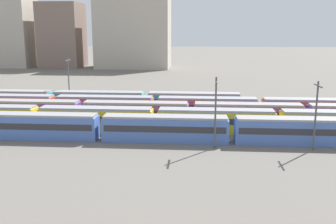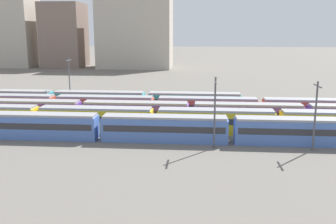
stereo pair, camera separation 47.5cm
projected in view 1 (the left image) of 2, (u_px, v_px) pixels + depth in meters
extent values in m
plane|color=#666059|center=(15.00, 121.00, 67.61)|extent=(600.00, 600.00, 0.00)
cube|color=#4C70BC|center=(37.00, 127.00, 56.47)|extent=(18.00, 3.00, 3.40)
cube|color=#2D2D33|center=(37.00, 124.00, 56.38)|extent=(17.20, 3.06, 0.90)
cube|color=#939399|center=(37.00, 115.00, 56.07)|extent=(17.60, 2.70, 0.35)
cube|color=#4C70BC|center=(165.00, 130.00, 55.06)|extent=(18.00, 3.00, 3.40)
cube|color=#2D2D33|center=(165.00, 127.00, 54.97)|extent=(17.20, 3.06, 0.90)
cube|color=#939399|center=(165.00, 117.00, 54.66)|extent=(17.60, 2.70, 0.35)
cube|color=#4C70BC|center=(300.00, 132.00, 53.65)|extent=(18.00, 3.00, 3.40)
cube|color=#2D2D33|center=(300.00, 129.00, 53.56)|extent=(17.20, 3.06, 0.90)
cube|color=#939399|center=(300.00, 119.00, 53.25)|extent=(17.60, 2.70, 0.35)
cube|color=yellow|center=(96.00, 120.00, 60.98)|extent=(18.00, 3.00, 3.40)
cube|color=#2D2D33|center=(96.00, 117.00, 60.89)|extent=(17.20, 3.06, 0.90)
cube|color=#939399|center=(96.00, 108.00, 60.58)|extent=(17.60, 2.70, 0.35)
cube|color=yellow|center=(216.00, 122.00, 59.57)|extent=(18.00, 3.00, 3.40)
cube|color=#2D2D33|center=(216.00, 119.00, 59.48)|extent=(17.20, 3.06, 0.90)
cube|color=#939399|center=(216.00, 110.00, 59.17)|extent=(17.60, 2.70, 0.35)
cube|color=#6B429E|center=(29.00, 112.00, 67.04)|extent=(18.00, 3.00, 3.40)
cube|color=#2D2D33|center=(29.00, 109.00, 66.96)|extent=(17.20, 3.06, 0.90)
cube|color=#939399|center=(28.00, 101.00, 66.65)|extent=(17.60, 2.70, 0.35)
cube|color=#6B429E|center=(136.00, 113.00, 65.63)|extent=(18.00, 3.00, 3.40)
cube|color=#2D2D33|center=(136.00, 111.00, 65.55)|extent=(17.20, 3.06, 0.90)
cube|color=#939399|center=(136.00, 103.00, 65.24)|extent=(17.60, 2.70, 0.35)
cube|color=#6B429E|center=(248.00, 115.00, 64.22)|extent=(18.00, 3.00, 3.40)
cube|color=#2D2D33|center=(248.00, 113.00, 64.14)|extent=(17.20, 3.06, 0.90)
cube|color=#939399|center=(248.00, 104.00, 63.83)|extent=(17.60, 2.70, 0.35)
cube|color=#BC4C38|center=(7.00, 105.00, 72.60)|extent=(18.00, 3.00, 3.40)
cube|color=#2D2D33|center=(7.00, 103.00, 72.52)|extent=(17.20, 3.06, 0.90)
cube|color=#939399|center=(6.00, 96.00, 72.21)|extent=(17.60, 2.70, 0.35)
cube|color=#BC4C38|center=(105.00, 107.00, 71.20)|extent=(18.00, 3.00, 3.40)
cube|color=#2D2D33|center=(105.00, 105.00, 71.11)|extent=(17.20, 3.06, 0.90)
cube|color=#939399|center=(105.00, 97.00, 70.80)|extent=(17.60, 2.70, 0.35)
cube|color=#BC4C38|center=(207.00, 108.00, 69.79)|extent=(18.00, 3.00, 3.40)
cube|color=#2D2D33|center=(207.00, 106.00, 69.70)|extent=(17.20, 3.06, 0.90)
cube|color=#939399|center=(207.00, 98.00, 69.39)|extent=(17.60, 2.70, 0.35)
cube|color=#BC4C38|center=(313.00, 110.00, 68.38)|extent=(18.00, 3.00, 3.40)
cube|color=#2D2D33|center=(314.00, 108.00, 68.29)|extent=(17.20, 3.06, 0.90)
cube|color=#939399|center=(314.00, 100.00, 67.98)|extent=(17.60, 2.70, 0.35)
cube|color=teal|center=(8.00, 100.00, 77.86)|extent=(18.00, 3.00, 3.40)
cube|color=#2D2D33|center=(8.00, 98.00, 77.77)|extent=(17.20, 3.06, 0.90)
cube|color=#939399|center=(7.00, 91.00, 77.46)|extent=(17.60, 2.70, 0.35)
cube|color=teal|center=(99.00, 102.00, 76.45)|extent=(18.00, 3.00, 3.40)
cube|color=#2D2D33|center=(99.00, 100.00, 76.36)|extent=(17.20, 3.06, 0.90)
cube|color=#939399|center=(99.00, 92.00, 76.05)|extent=(17.60, 2.70, 0.35)
cube|color=teal|center=(194.00, 103.00, 75.04)|extent=(18.00, 3.00, 3.40)
cube|color=#2D2D33|center=(194.00, 101.00, 74.95)|extent=(17.20, 3.06, 0.90)
cube|color=#939399|center=(194.00, 93.00, 74.64)|extent=(17.60, 2.70, 0.35)
cylinder|color=#4C4C51|center=(316.00, 116.00, 50.27)|extent=(0.24, 0.24, 9.29)
cube|color=#47474C|center=(318.00, 86.00, 49.41)|extent=(0.16, 3.20, 0.16)
cylinder|color=#4C4C51|center=(69.00, 82.00, 79.13)|extent=(0.24, 0.24, 10.22)
cube|color=#47474C|center=(68.00, 60.00, 78.18)|extent=(0.16, 3.20, 0.16)
cylinder|color=#4C4C51|center=(215.00, 113.00, 51.07)|extent=(0.24, 0.24, 9.71)
cube|color=#47474C|center=(216.00, 81.00, 50.17)|extent=(0.16, 3.20, 0.16)
cube|color=#B2A899|center=(4.00, 1.00, 160.28)|extent=(21.98, 16.38, 54.95)
cube|color=#7A665B|center=(62.00, 35.00, 161.48)|extent=(16.51, 16.58, 26.68)
cube|color=#B2A899|center=(134.00, 34.00, 159.09)|extent=(29.83, 19.48, 27.80)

